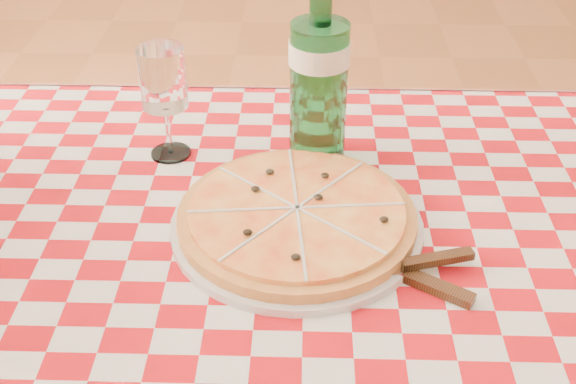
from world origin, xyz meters
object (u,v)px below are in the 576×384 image
at_px(water_bottle, 319,63).
at_px(wine_glass, 165,104).
at_px(pizza_plate, 297,216).
at_px(dining_table, 303,324).

height_order(water_bottle, wine_glass, water_bottle).
relative_size(pizza_plate, water_bottle, 1.07).
bearing_deg(wine_glass, dining_table, -50.56).
bearing_deg(pizza_plate, wine_glass, 137.38).
bearing_deg(dining_table, wine_glass, 129.44).
distance_m(pizza_plate, wine_glass, 0.26).
distance_m(dining_table, wine_glass, 0.35).
height_order(dining_table, water_bottle, water_bottle).
height_order(pizza_plate, wine_glass, wine_glass).
distance_m(dining_table, water_bottle, 0.34).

